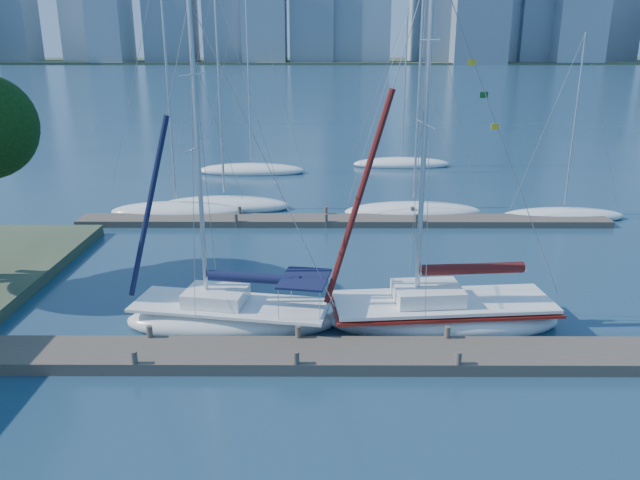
{
  "coord_description": "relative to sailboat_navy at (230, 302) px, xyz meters",
  "views": [
    {
      "loc": [
        0.81,
        -18.07,
        9.89
      ],
      "look_at": [
        0.72,
        4.0,
        2.85
      ],
      "focal_mm": 35.0,
      "sensor_mm": 36.0,
      "label": 1
    }
  ],
  "objects": [
    {
      "name": "near_dock",
      "position": [
        2.5,
        -2.56,
        -0.75
      ],
      "size": [
        26.0,
        2.0,
        0.4
      ],
      "primitive_type": "cube",
      "color": "#4E4339",
      "rests_on": "ground"
    },
    {
      "name": "bg_boat_1",
      "position": [
        -2.72,
        16.61,
        -0.67
      ],
      "size": [
        8.35,
        5.35,
        13.37
      ],
      "rotation": [
        0.0,
        0.0,
        -0.4
      ],
      "color": "white",
      "rests_on": "ground"
    },
    {
      "name": "sailboat_maroon",
      "position": [
        7.65,
        0.12,
        0.06
      ],
      "size": [
        8.66,
        3.51,
        13.06
      ],
      "rotation": [
        0.0,
        0.0,
        0.09
      ],
      "color": "white",
      "rests_on": "ground"
    },
    {
      "name": "bg_boat_6",
      "position": [
        -2.27,
        27.65,
        -0.66
      ],
      "size": [
        8.71,
        4.47,
        14.99
      ],
      "rotation": [
        0.0,
        0.0,
        -0.27
      ],
      "color": "white",
      "rests_on": "ground"
    },
    {
      "name": "far_dock",
      "position": [
        4.5,
        13.44,
        -0.77
      ],
      "size": [
        30.0,
        1.8,
        0.36
      ],
      "primitive_type": "cube",
      "color": "#4E4339",
      "rests_on": "ground"
    },
    {
      "name": "far_shore",
      "position": [
        2.5,
        317.44,
        -0.95
      ],
      "size": [
        800.0,
        100.0,
        1.5
      ],
      "primitive_type": "cube",
      "color": "#38472D",
      "rests_on": "ground"
    },
    {
      "name": "ground",
      "position": [
        2.5,
        -2.56,
        -0.95
      ],
      "size": [
        700.0,
        700.0,
        0.0
      ],
      "primitive_type": "plane",
      "color": "#17334B",
      "rests_on": "ground"
    },
    {
      "name": "bg_boat_7",
      "position": [
        9.88,
        30.51,
        -0.69
      ],
      "size": [
        8.1,
        2.6,
        12.73
      ],
      "rotation": [
        0.0,
        0.0,
        -0.05
      ],
      "color": "white",
      "rests_on": "ground"
    },
    {
      "name": "bg_boat_3",
      "position": [
        8.71,
        15.18,
        -0.66
      ],
      "size": [
        8.52,
        4.5,
        14.41
      ],
      "rotation": [
        0.0,
        0.0,
        0.27
      ],
      "color": "white",
      "rests_on": "ground"
    },
    {
      "name": "bg_boat_5",
      "position": [
        17.4,
        14.55,
        -0.73
      ],
      "size": [
        7.35,
        3.67,
        10.68
      ],
      "rotation": [
        0.0,
        0.0,
        0.26
      ],
      "color": "white",
      "rests_on": "ground"
    },
    {
      "name": "bg_boat_0",
      "position": [
        -5.35,
        15.13,
        -0.65
      ],
      "size": [
        7.86,
        2.46,
        14.68
      ],
      "rotation": [
        0.0,
        0.0,
        -0.0
      ],
      "color": "white",
      "rests_on": "ground"
    },
    {
      "name": "sailboat_navy",
      "position": [
        0.0,
        0.0,
        0.0
      ],
      "size": [
        7.9,
        3.72,
        11.66
      ],
      "rotation": [
        0.0,
        0.0,
        -0.17
      ],
      "color": "white",
      "rests_on": "ground"
    }
  ]
}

